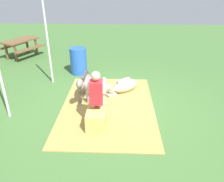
# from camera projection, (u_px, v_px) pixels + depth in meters

# --- Properties ---
(ground_plane) EXTENTS (24.00, 24.00, 0.00)m
(ground_plane) POSITION_uv_depth(u_px,v_px,m) (110.00, 105.00, 5.98)
(ground_plane) COLOR #426B33
(hay_patch) EXTENTS (3.55, 2.40, 0.02)m
(hay_patch) POSITION_uv_depth(u_px,v_px,m) (108.00, 106.00, 5.90)
(hay_patch) COLOR #AD8C47
(hay_patch) RESTS_ON ground
(hay_bale) EXTENTS (0.76, 0.43, 0.43)m
(hay_bale) POSITION_uv_depth(u_px,v_px,m) (97.00, 117.00, 5.08)
(hay_bale) COLOR tan
(hay_bale) RESTS_ON ground
(person_seated) EXTENTS (0.67, 0.43, 1.31)m
(person_seated) POSITION_uv_depth(u_px,v_px,m) (97.00, 94.00, 5.00)
(person_seated) COLOR #D8AD8C
(person_seated) RESTS_ON ground
(pony_standing) EXTENTS (1.35, 0.35, 0.87)m
(pony_standing) POSITION_uv_depth(u_px,v_px,m) (85.00, 83.00, 6.01)
(pony_standing) COLOR slate
(pony_standing) RESTS_ON ground
(pony_lying) EXTENTS (1.04, 1.22, 0.42)m
(pony_lying) POSITION_uv_depth(u_px,v_px,m) (123.00, 86.00, 6.58)
(pony_lying) COLOR tan
(pony_lying) RESTS_ON ground
(water_barrel) EXTENTS (0.57, 0.57, 0.92)m
(water_barrel) POSITION_uv_depth(u_px,v_px,m) (78.00, 61.00, 7.81)
(water_barrel) COLOR blue
(water_barrel) RESTS_ON ground
(tent_pole_right) EXTENTS (0.06, 0.06, 2.55)m
(tent_pole_right) POSITION_uv_depth(u_px,v_px,m) (48.00, 44.00, 6.75)
(tent_pole_right) COLOR silver
(tent_pole_right) RESTS_ON ground
(picnic_bench) EXTENTS (1.92, 1.84, 0.75)m
(picnic_bench) POSITION_uv_depth(u_px,v_px,m) (21.00, 44.00, 9.43)
(picnic_bench) COLOR brown
(picnic_bench) RESTS_ON ground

